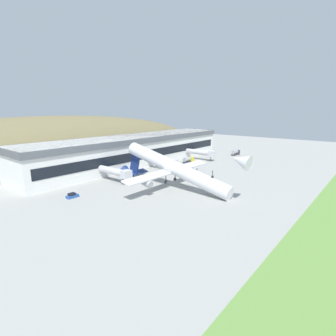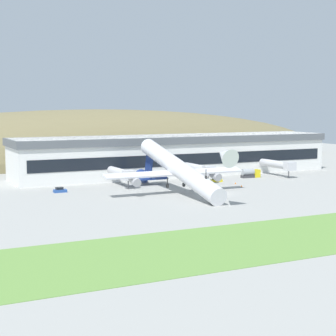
# 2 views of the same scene
# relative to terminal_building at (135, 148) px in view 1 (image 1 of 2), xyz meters

# --- Properties ---
(ground_plane) EXTENTS (347.31, 347.31, 0.00)m
(ground_plane) POSITION_rel_terminal_building_xyz_m (-8.56, -45.67, -7.78)
(ground_plane) COLOR #9E9E99
(hill_backdrop) EXTENTS (248.80, 71.78, 45.30)m
(hill_backdrop) POSITION_rel_terminal_building_xyz_m (-8.13, 62.10, -7.78)
(hill_backdrop) COLOR olive
(hill_backdrop) RESTS_ON ground_plane
(terminal_building) EXTENTS (114.78, 22.00, 13.77)m
(terminal_building) POSITION_rel_terminal_building_xyz_m (0.00, 0.00, 0.00)
(terminal_building) COLOR white
(terminal_building) RESTS_ON ground_plane
(jetway_0) EXTENTS (3.38, 16.16, 5.43)m
(jetway_0) POSITION_rel_terminal_building_xyz_m (-28.42, -19.36, -3.78)
(jetway_0) COLOR silver
(jetway_0) RESTS_ON ground_plane
(jetway_1) EXTENTS (3.38, 16.38, 5.43)m
(jetway_1) POSITION_rel_terminal_building_xyz_m (-1.67, -19.48, -3.78)
(jetway_1) COLOR silver
(jetway_1) RESTS_ON ground_plane
(jetway_2) EXTENTS (3.38, 17.07, 5.43)m
(jetway_2) POSITION_rel_terminal_building_xyz_m (29.15, -19.84, -3.78)
(jetway_2) COLOR silver
(jetway_2) RESTS_ON ground_plane
(cargo_airplane) EXTENTS (41.35, 52.90, 16.66)m
(cargo_airplane) POSITION_rel_terminal_building_xyz_m (-20.10, -39.62, -1.10)
(cargo_airplane) COLOR silver
(service_car_0) EXTENTS (3.83, 2.00, 1.40)m
(service_car_0) POSITION_rel_terminal_building_xyz_m (2.33, -23.08, -7.20)
(service_car_0) COLOR gold
(service_car_0) RESTS_ON ground_plane
(service_car_1) EXTENTS (3.61, 1.77, 1.49)m
(service_car_1) POSITION_rel_terminal_building_xyz_m (-48.16, -22.62, -7.16)
(service_car_1) COLOR #264C99
(service_car_1) RESTS_ON ground_plane
(fuel_truck) EXTENTS (7.67, 2.56, 3.14)m
(fuel_truck) POSITION_rel_terminal_building_xyz_m (54.81, -27.20, -6.28)
(fuel_truck) COLOR #333338
(fuel_truck) RESTS_ON ground_plane
(box_truck) EXTENTS (6.75, 2.60, 3.03)m
(box_truck) POSITION_rel_terminal_building_xyz_m (18.33, -18.87, -6.32)
(box_truck) COLOR gold
(box_truck) RESTS_ON ground_plane
(traffic_cone_0) EXTENTS (0.52, 0.52, 0.58)m
(traffic_cone_0) POSITION_rel_terminal_building_xyz_m (3.46, -35.73, -7.50)
(traffic_cone_0) COLOR orange
(traffic_cone_0) RESTS_ON ground_plane
(traffic_cone_1) EXTENTS (0.52, 0.52, 0.58)m
(traffic_cone_1) POSITION_rel_terminal_building_xyz_m (5.11, -29.96, -7.50)
(traffic_cone_1) COLOR orange
(traffic_cone_1) RESTS_ON ground_plane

